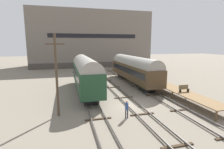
% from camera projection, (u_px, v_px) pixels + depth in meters
% --- Properties ---
extents(ground_plane, '(200.00, 200.00, 0.00)m').
position_uv_depth(ground_plane, '(132.00, 105.00, 21.11)').
color(ground_plane, slate).
extents(track_left, '(2.60, 60.00, 0.26)m').
position_uv_depth(track_left, '(93.00, 107.00, 19.91)').
color(track_left, '#4C4742').
rests_on(track_left, ground).
extents(track_middle, '(2.60, 60.00, 0.26)m').
position_uv_depth(track_middle, '(132.00, 104.00, 21.08)').
color(track_middle, '#4C4742').
rests_on(track_middle, ground).
extents(track_right, '(2.60, 60.00, 0.26)m').
position_uv_depth(track_right, '(166.00, 101.00, 22.26)').
color(track_right, '#4C4742').
rests_on(track_right, ground).
extents(train_car_green, '(3.00, 15.61, 5.40)m').
position_uv_depth(train_car_green, '(86.00, 72.00, 26.41)').
color(train_car_green, black).
rests_on(train_car_green, ground).
extents(train_car_brown, '(3.12, 17.77, 5.08)m').
position_uv_depth(train_car_brown, '(133.00, 68.00, 32.58)').
color(train_car_brown, black).
rests_on(train_car_brown, ground).
extents(station_platform, '(2.46, 14.59, 1.12)m').
position_uv_depth(station_platform, '(180.00, 91.00, 23.58)').
color(station_platform, brown).
rests_on(station_platform, ground).
extents(bench, '(1.40, 0.40, 0.91)m').
position_uv_depth(bench, '(184.00, 88.00, 22.81)').
color(bench, brown).
rests_on(bench, station_platform).
extents(person_worker, '(0.32, 0.32, 1.85)m').
position_uv_depth(person_worker, '(127.00, 107.00, 17.16)').
color(person_worker, '#282833').
rests_on(person_worker, ground).
extents(utility_pole, '(1.80, 0.24, 8.28)m').
position_uv_depth(utility_pole, '(57.00, 75.00, 17.24)').
color(utility_pole, '#473828').
rests_on(utility_pole, ground).
extents(warehouse_building, '(38.35, 13.75, 17.82)m').
position_uv_depth(warehouse_building, '(91.00, 39.00, 59.83)').
color(warehouse_building, '#46403A').
rests_on(warehouse_building, ground).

